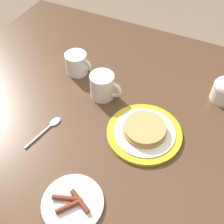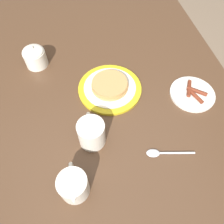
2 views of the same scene
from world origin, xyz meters
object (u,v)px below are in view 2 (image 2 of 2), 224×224
Objects in this scene: pancake_plate at (110,87)px; spoon at (161,153)px; side_plate_bacon at (192,94)px; coffee_mug at (91,132)px; creamer_pitcher at (74,186)px; sugar_bowl at (35,56)px.

pancake_plate is 1.56× the size of spoon.
side_plate_bacon is 1.41× the size of coffee_mug.
creamer_pitcher reaches higher than side_plate_bacon.
pancake_plate is at bearing -125.85° from sugar_bowl.
creamer_pitcher is at bearing 118.99° from side_plate_bacon.
spoon is (0.06, -0.28, -0.04)m from creamer_pitcher.
sugar_bowl is at bearing 37.94° from spoon.
creamer_pitcher is 0.79× the size of spoon.
creamer_pitcher reaches higher than pancake_plate.
coffee_mug is at bearing 65.63° from spoon.
side_plate_bacon is 0.42m from coffee_mug.
sugar_bowl reaches higher than pancake_plate.
creamer_pitcher is (-0.35, 0.17, 0.03)m from pancake_plate.
side_plate_bacon reaches higher than spoon.
pancake_plate is 0.31m from spoon.
creamer_pitcher is 0.55m from sugar_bowl.
pancake_plate reaches higher than spoon.
spoon is at bearing -159.45° from pancake_plate.
pancake_plate is at bearing 20.55° from spoon.
coffee_mug is 0.17m from creamer_pitcher.
pancake_plate is at bearing 73.71° from side_plate_bacon.
spoon is (-0.20, 0.19, -0.00)m from side_plate_bacon.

